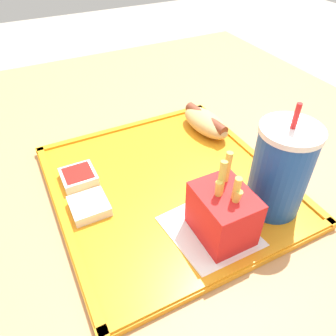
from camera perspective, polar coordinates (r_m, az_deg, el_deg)
dining_table at (r=0.86m, az=-0.07°, el=-22.27°), size 1.25×1.09×0.77m
food_tray at (r=0.55m, az=0.00°, el=-2.78°), size 0.38×0.36×0.01m
paper_napkin at (r=0.47m, az=7.32°, el=-10.87°), size 0.13×0.12×0.00m
soda_cup at (r=0.48m, az=19.01°, el=-0.30°), size 0.08×0.08×0.17m
hot_dog_far at (r=0.66m, az=6.57°, el=8.00°), size 0.12×0.07×0.04m
fries_carton at (r=0.45m, az=9.50°, el=-7.76°), size 0.08×0.07×0.12m
sauce_cup_mayo at (r=0.51m, az=-13.51°, el=-6.49°), size 0.05×0.05×0.02m
sauce_cup_ketchup at (r=0.56m, az=-15.30°, el=-1.39°), size 0.05×0.05×0.02m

